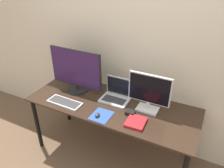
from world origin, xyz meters
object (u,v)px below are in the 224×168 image
at_px(mouse, 97,115).
at_px(keyboard, 65,102).
at_px(monitor_left, 76,71).
at_px(book, 136,122).
at_px(monitor_right, 149,92).
at_px(laptop, 116,94).
at_px(power_brick, 130,113).

bearing_deg(mouse, keyboard, 173.97).
relative_size(monitor_left, book, 3.16).
height_order(monitor_left, monitor_right, monitor_left).
distance_m(laptop, book, 0.46).
height_order(keyboard, book, book).
height_order(monitor_left, mouse, monitor_left).
height_order(laptop, book, laptop).
relative_size(laptop, mouse, 4.65).
bearing_deg(mouse, book, 11.66).
height_order(monitor_right, mouse, monitor_right).
xyz_separation_m(monitor_right, power_brick, (-0.13, -0.15, -0.19)).
bearing_deg(monitor_left, laptop, 5.22).
distance_m(monitor_left, monitor_right, 0.87).
xyz_separation_m(monitor_right, laptop, (-0.38, 0.04, -0.15)).
relative_size(keyboard, power_brick, 4.21).
xyz_separation_m(laptop, power_brick, (0.25, -0.19, -0.04)).
height_order(monitor_right, keyboard, monitor_right).
bearing_deg(book, laptop, 139.45).
height_order(mouse, power_brick, mouse).
xyz_separation_m(monitor_right, keyboard, (-0.84, -0.29, -0.20)).
bearing_deg(power_brick, monitor_right, 48.48).
height_order(laptop, power_brick, laptop).
xyz_separation_m(mouse, power_brick, (0.27, 0.18, -0.00)).
bearing_deg(keyboard, laptop, 35.77).
relative_size(monitor_left, laptop, 2.09).
bearing_deg(monitor_left, power_brick, -11.23).
distance_m(monitor_right, power_brick, 0.27).
distance_m(book, power_brick, 0.15).
relative_size(mouse, book, 0.33).
bearing_deg(monitor_right, laptop, 173.29).
bearing_deg(mouse, power_brick, 34.06).
height_order(monitor_left, laptop, monitor_left).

